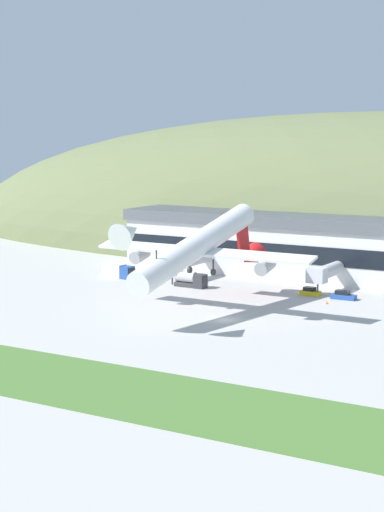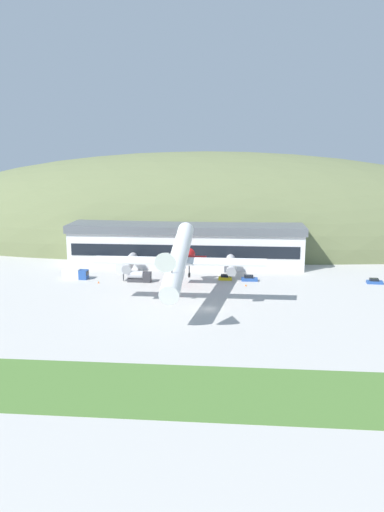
{
  "view_description": "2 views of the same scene",
  "coord_description": "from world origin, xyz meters",
  "px_view_note": "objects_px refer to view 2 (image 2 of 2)",
  "views": [
    {
      "loc": [
        64.8,
        -120.54,
        30.58
      ],
      "look_at": [
        -8.62,
        3.68,
        9.49
      ],
      "focal_mm": 60.0,
      "sensor_mm": 36.0,
      "label": 1
    },
    {
      "loc": [
        5.93,
        -109.94,
        35.92
      ],
      "look_at": [
        -3.99,
        5.09,
        11.39
      ],
      "focal_mm": 35.0,
      "sensor_mm": 36.0,
      "label": 2
    }
  ],
  "objects_px": {
    "service_car_2": "(374,281)",
    "traffic_cone_1": "(246,285)",
    "traffic_cone_0": "(99,282)",
    "cargo_airplane": "(179,258)",
    "box_truck": "(139,277)",
    "jetway_1": "(230,263)",
    "fuel_truck": "(75,274)",
    "terminal_building": "(186,241)",
    "jetway_0": "(127,263)",
    "service_car_0": "(225,278)",
    "service_car_1": "(249,279)"
  },
  "relations": [
    {
      "from": "jetway_1",
      "to": "service_car_1",
      "type": "xyz_separation_m",
      "value": [
        5.37,
        -4.17,
        -3.31
      ]
    },
    {
      "from": "box_truck",
      "to": "traffic_cone_0",
      "type": "relative_size",
      "value": 11.42
    },
    {
      "from": "traffic_cone_1",
      "to": "terminal_building",
      "type": "bearing_deg",
      "value": 126.66
    },
    {
      "from": "cargo_airplane",
      "to": "service_car_2",
      "type": "distance_m",
      "value": 57.37
    },
    {
      "from": "terminal_building",
      "to": "jetway_0",
      "type": "xyz_separation_m",
      "value": [
        -15.5,
        -17.33,
        -3.5
      ]
    },
    {
      "from": "fuel_truck",
      "to": "traffic_cone_0",
      "type": "xyz_separation_m",
      "value": [
        7.86,
        -4.17,
        -1.1
      ]
    },
    {
      "from": "jetway_0",
      "to": "terminal_building",
      "type": "bearing_deg",
      "value": 48.19
    },
    {
      "from": "terminal_building",
      "to": "traffic_cone_0",
      "type": "relative_size",
      "value": 127.48
    },
    {
      "from": "jetway_1",
      "to": "service_car_0",
      "type": "distance_m",
      "value": 5.11
    },
    {
      "from": "traffic_cone_1",
      "to": "jetway_1",
      "type": "bearing_deg",
      "value": 114.11
    },
    {
      "from": "traffic_cone_0",
      "to": "cargo_airplane",
      "type": "bearing_deg",
      "value": -35.33
    },
    {
      "from": "service_car_2",
      "to": "traffic_cone_1",
      "type": "xyz_separation_m",
      "value": [
        -35.26,
        -5.5,
        -0.34
      ]
    },
    {
      "from": "box_truck",
      "to": "traffic_cone_0",
      "type": "height_order",
      "value": "box_truck"
    },
    {
      "from": "service_car_2",
      "to": "traffic_cone_0",
      "type": "bearing_deg",
      "value": -175.5
    },
    {
      "from": "box_truck",
      "to": "fuel_truck",
      "type": "bearing_deg",
      "value": 174.75
    },
    {
      "from": "jetway_0",
      "to": "service_car_0",
      "type": "height_order",
      "value": "jetway_0"
    },
    {
      "from": "service_car_0",
      "to": "service_car_2",
      "type": "xyz_separation_m",
      "value": [
        41.01,
        -0.6,
        -0.03
      ]
    },
    {
      "from": "cargo_airplane",
      "to": "jetway_0",
      "type": "bearing_deg",
      "value": 125.29
    },
    {
      "from": "jetway_0",
      "to": "box_truck",
      "type": "height_order",
      "value": "jetway_0"
    },
    {
      "from": "jetway_0",
      "to": "traffic_cone_1",
      "type": "bearing_deg",
      "value": -12.74
    },
    {
      "from": "jetway_1",
      "to": "traffic_cone_0",
      "type": "height_order",
      "value": "jetway_1"
    },
    {
      "from": "service_car_2",
      "to": "service_car_1",
      "type": "bearing_deg",
      "value": 179.97
    },
    {
      "from": "cargo_airplane",
      "to": "traffic_cone_0",
      "type": "bearing_deg",
      "value": 144.67
    },
    {
      "from": "jetway_0",
      "to": "service_car_2",
      "type": "distance_m",
      "value": 69.51
    },
    {
      "from": "fuel_truck",
      "to": "jetway_0",
      "type": "bearing_deg",
      "value": 15.74
    },
    {
      "from": "service_car_1",
      "to": "service_car_2",
      "type": "bearing_deg",
      "value": -0.03
    },
    {
      "from": "jetway_0",
      "to": "service_car_2",
      "type": "xyz_separation_m",
      "value": [
        69.39,
        -2.22,
        -3.38
      ]
    },
    {
      "from": "traffic_cone_1",
      "to": "box_truck",
      "type": "bearing_deg",
      "value": 176.16
    },
    {
      "from": "service_car_0",
      "to": "fuel_truck",
      "type": "distance_m",
      "value": 42.68
    },
    {
      "from": "jetway_0",
      "to": "box_truck",
      "type": "relative_size",
      "value": 2.43
    },
    {
      "from": "traffic_cone_0",
      "to": "service_car_2",
      "type": "bearing_deg",
      "value": 4.5
    },
    {
      "from": "jetway_1",
      "to": "traffic_cone_1",
      "type": "xyz_separation_m",
      "value": [
        4.34,
        -9.69,
        -3.71
      ]
    },
    {
      "from": "traffic_cone_0",
      "to": "terminal_building",
      "type": "bearing_deg",
      "value": 49.39
    },
    {
      "from": "jetway_0",
      "to": "service_car_0",
      "type": "bearing_deg",
      "value": -3.26
    },
    {
      "from": "traffic_cone_0",
      "to": "service_car_1",
      "type": "bearing_deg",
      "value": 8.19
    },
    {
      "from": "jetway_0",
      "to": "service_car_1",
      "type": "relative_size",
      "value": 3.52
    },
    {
      "from": "box_truck",
      "to": "traffic_cone_1",
      "type": "bearing_deg",
      "value": -3.84
    },
    {
      "from": "terminal_building",
      "to": "box_truck",
      "type": "height_order",
      "value": "terminal_building"
    },
    {
      "from": "service_car_0",
      "to": "box_truck",
      "type": "bearing_deg",
      "value": -170.15
    },
    {
      "from": "terminal_building",
      "to": "traffic_cone_1",
      "type": "distance_m",
      "value": 32.04
    },
    {
      "from": "cargo_airplane",
      "to": "service_car_0",
      "type": "bearing_deg",
      "value": 66.49
    },
    {
      "from": "terminal_building",
      "to": "traffic_cone_0",
      "type": "distance_m",
      "value": 34.36
    },
    {
      "from": "service_car_2",
      "to": "box_truck",
      "type": "height_order",
      "value": "box_truck"
    },
    {
      "from": "terminal_building",
      "to": "service_car_2",
      "type": "xyz_separation_m",
      "value": [
        53.9,
        -19.55,
        -6.87
      ]
    },
    {
      "from": "service_car_1",
      "to": "terminal_building",
      "type": "bearing_deg",
      "value": 135.21
    },
    {
      "from": "terminal_building",
      "to": "service_car_0",
      "type": "bearing_deg",
      "value": -55.79
    },
    {
      "from": "service_car_1",
      "to": "jetway_1",
      "type": "bearing_deg",
      "value": 142.17
    },
    {
      "from": "fuel_truck",
      "to": "box_truck",
      "type": "bearing_deg",
      "value": -5.25
    },
    {
      "from": "jetway_1",
      "to": "fuel_truck",
      "type": "distance_m",
      "value": 44.51
    },
    {
      "from": "fuel_truck",
      "to": "box_truck",
      "type": "distance_m",
      "value": 18.93
    }
  ]
}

